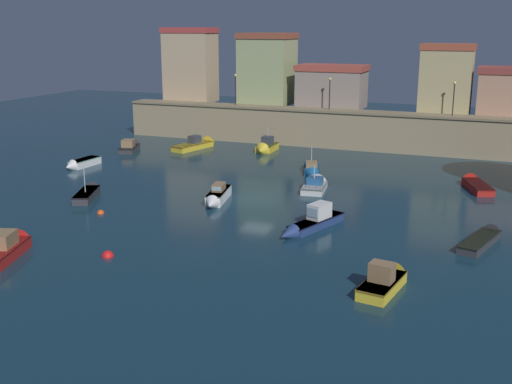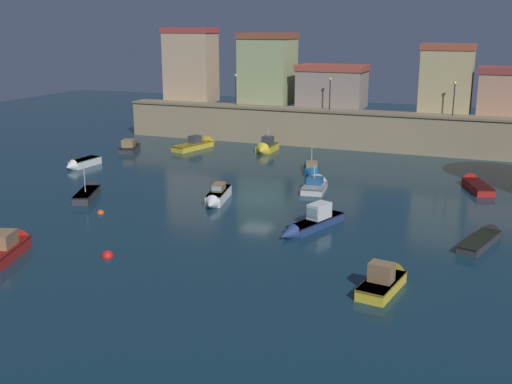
{
  "view_description": "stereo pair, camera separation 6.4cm",
  "coord_description": "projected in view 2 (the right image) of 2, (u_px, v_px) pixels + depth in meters",
  "views": [
    {
      "loc": [
        18.29,
        -46.07,
        13.83
      ],
      "look_at": [
        0.0,
        -0.14,
        0.67
      ],
      "focal_mm": 43.94,
      "sensor_mm": 36.0,
      "label": 1
    },
    {
      "loc": [
        18.34,
        -46.04,
        13.83
      ],
      "look_at": [
        0.0,
        -0.14,
        0.67
      ],
      "focal_mm": 43.94,
      "sensor_mm": 36.0,
      "label": 2
    }
  ],
  "objects": [
    {
      "name": "ground_plane",
      "position": [
        257.0,
        199.0,
        51.45
      ],
      "size": [
        140.4,
        140.4,
        0.0
      ],
      "primitive_type": "plane",
      "color": "#112D3D"
    },
    {
      "name": "quay_wall",
      "position": [
        335.0,
        128.0,
        73.07
      ],
      "size": [
        53.15,
        2.94,
        4.39
      ],
      "color": "#9E8966",
      "rests_on": "ground"
    },
    {
      "name": "old_town_backdrop",
      "position": [
        336.0,
        77.0,
        75.27
      ],
      "size": [
        48.73,
        5.83,
        9.47
      ],
      "color": "tan",
      "rests_on": "ground"
    },
    {
      "name": "quay_lamp_0",
      "position": [
        236.0,
        85.0,
        76.39
      ],
      "size": [
        0.32,
        0.32,
        3.75
      ],
      "color": "black",
      "rests_on": "quay_wall"
    },
    {
      "name": "quay_lamp_1",
      "position": [
        330.0,
        89.0,
        72.15
      ],
      "size": [
        0.32,
        0.32,
        3.67
      ],
      "color": "black",
      "rests_on": "quay_wall"
    },
    {
      "name": "quay_lamp_2",
      "position": [
        454.0,
        93.0,
        67.21
      ],
      "size": [
        0.32,
        0.32,
        3.65
      ],
      "color": "black",
      "rests_on": "quay_wall"
    },
    {
      "name": "moored_boat_0",
      "position": [
        474.0,
        184.0,
        55.18
      ],
      "size": [
        3.39,
        5.98,
        1.41
      ],
      "rotation": [
        0.0,
        0.0,
        1.92
      ],
      "color": "red",
      "rests_on": "ground"
    },
    {
      "name": "moored_boat_1",
      "position": [
        81.0,
        163.0,
        63.08
      ],
      "size": [
        1.59,
        4.65,
        1.24
      ],
      "rotation": [
        0.0,
        0.0,
        -1.64
      ],
      "color": "white",
      "rests_on": "ground"
    },
    {
      "name": "moored_boat_2",
      "position": [
        217.0,
        196.0,
        50.48
      ],
      "size": [
        2.28,
        5.58,
        1.57
      ],
      "rotation": [
        0.0,
        0.0,
        -1.37
      ],
      "color": "white",
      "rests_on": "ground"
    },
    {
      "name": "moored_boat_3",
      "position": [
        266.0,
        147.0,
        70.68
      ],
      "size": [
        1.82,
        4.11,
        3.05
      ],
      "rotation": [
        0.0,
        0.0,
        -1.55
      ],
      "color": "gold",
      "rests_on": "ground"
    },
    {
      "name": "moored_boat_4",
      "position": [
        312.0,
        170.0,
        60.25
      ],
      "size": [
        3.08,
        5.72,
        2.89
      ],
      "rotation": [
        0.0,
        0.0,
        -1.25
      ],
      "color": "#195689",
      "rests_on": "ground"
    },
    {
      "name": "moored_boat_5",
      "position": [
        485.0,
        238.0,
        41.25
      ],
      "size": [
        2.89,
        6.25,
        1.21
      ],
      "rotation": [
        0.0,
        0.0,
        1.29
      ],
      "color": "#333338",
      "rests_on": "ground"
    },
    {
      "name": "moored_boat_6",
      "position": [
        9.0,
        246.0,
        39.11
      ],
      "size": [
        3.38,
        6.01,
        2.07
      ],
      "rotation": [
        0.0,
        0.0,
        1.89
      ],
      "color": "red",
      "rests_on": "ground"
    },
    {
      "name": "moored_boat_7",
      "position": [
        386.0,
        279.0,
        34.1
      ],
      "size": [
        2.27,
        5.08,
        2.1
      ],
      "rotation": [
        0.0,
        0.0,
        1.42
      ],
      "color": "gold",
      "rests_on": "ground"
    },
    {
      "name": "moored_boat_8",
      "position": [
        131.0,
        146.0,
        71.76
      ],
      "size": [
        3.2,
        5.22,
        1.91
      ],
      "rotation": [
        0.0,
        0.0,
        1.91
      ],
      "color": "#333338",
      "rests_on": "ground"
    },
    {
      "name": "moored_boat_9",
      "position": [
        316.0,
        185.0,
        54.66
      ],
      "size": [
        2.36,
        4.66,
        2.89
      ],
      "rotation": [
        0.0,
        0.0,
        1.7
      ],
      "color": "silver",
      "rests_on": "ground"
    },
    {
      "name": "moored_boat_10",
      "position": [
        89.0,
        192.0,
        52.36
      ],
      "size": [
        3.25,
        5.54,
        3.12
      ],
      "rotation": [
        0.0,
        0.0,
        1.96
      ],
      "color": "#333338",
      "rests_on": "ground"
    },
    {
      "name": "moored_boat_11",
      "position": [
        311.0,
        223.0,
        43.73
      ],
      "size": [
        3.33,
        6.73,
        1.97
      ],
      "rotation": [
        0.0,
        0.0,
        -1.9
      ],
      "color": "navy",
      "rests_on": "ground"
    },
    {
      "name": "moored_boat_12",
      "position": [
        199.0,
        144.0,
        73.21
      ],
      "size": [
        3.32,
        7.15,
        2.03
      ],
      "rotation": [
        0.0,
        0.0,
        1.33
      ],
      "color": "gold",
      "rests_on": "ground"
    },
    {
      "name": "mooring_buoy_0",
      "position": [
        108.0,
        256.0,
        38.75
      ],
      "size": [
        0.76,
        0.76,
        0.76
      ],
      "primitive_type": "sphere",
      "color": "red",
      "rests_on": "ground"
    },
    {
      "name": "mooring_buoy_1",
      "position": [
        101.0,
        213.0,
        47.65
      ],
      "size": [
        0.56,
        0.56,
        0.56
      ],
      "primitive_type": "sphere",
      "color": "#EA4C19",
      "rests_on": "ground"
    }
  ]
}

